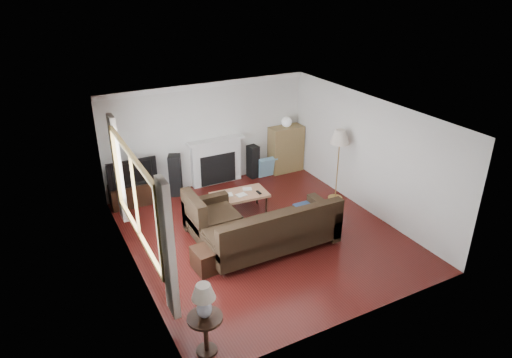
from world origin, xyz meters
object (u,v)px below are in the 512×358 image
tv_stand (133,194)px  floor_lamp (338,165)px  bookshelf (286,149)px  coffee_table (240,203)px  sectional_sofa (272,228)px  side_table (206,334)px

tv_stand → floor_lamp: size_ratio=0.59×
bookshelf → coffee_table: bearing=-143.9°
sectional_sofa → floor_lamp: floor_lamp is taller
floor_lamp → side_table: bearing=-146.4°
side_table → floor_lamp: bearing=33.6°
tv_stand → coffee_table: bearing=-37.3°
sectional_sofa → floor_lamp: bearing=25.6°
coffee_table → side_table: size_ratio=1.95×
floor_lamp → coffee_table: bearing=169.2°
side_table → coffee_table: bearing=57.4°
tv_stand → side_table: (-0.20, -4.81, 0.06)m
coffee_table → side_table: 3.96m
tv_stand → sectional_sofa: bearing=-58.3°
bookshelf → coffee_table: (-2.05, -1.49, -0.37)m
coffee_table → floor_lamp: 2.36m
floor_lamp → side_table: size_ratio=2.73×
bookshelf → floor_lamp: bearing=-84.5°
sectional_sofa → floor_lamp: size_ratio=1.64×
tv_stand → floor_lamp: 4.62m
bookshelf → coffee_table: bookshelf is taller
tv_stand → bookshelf: 4.00m
bookshelf → floor_lamp: floor_lamp is taller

